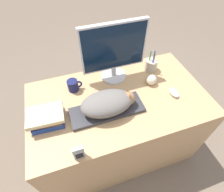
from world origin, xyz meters
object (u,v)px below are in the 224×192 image
(keyboard, at_px, (107,110))
(coffee_mug, at_px, (73,85))
(monitor, at_px, (114,50))
(baseball, at_px, (151,80))
(cat, at_px, (109,103))
(pen_cup, at_px, (151,65))
(phone, at_px, (79,153))
(computer_mouse, at_px, (174,93))
(book_stack, at_px, (46,117))

(keyboard, relative_size, coffee_mug, 4.56)
(monitor, xyz_separation_m, baseball, (0.24, -0.16, -0.20))
(cat, height_order, coffee_mug, cat)
(monitor, height_order, pen_cup, monitor)
(phone, bearing_deg, monitor, 55.18)
(pen_cup, xyz_separation_m, phone, (-0.69, -0.53, 0.00))
(keyboard, distance_m, phone, 0.34)
(monitor, distance_m, computer_mouse, 0.52)
(baseball, bearing_deg, book_stack, -172.57)
(pen_cup, bearing_deg, computer_mouse, -82.81)
(keyboard, bearing_deg, phone, -133.44)
(monitor, xyz_separation_m, coffee_mug, (-0.32, -0.04, -0.20))
(monitor, bearing_deg, book_stack, -153.62)
(cat, relative_size, monitor, 0.77)
(keyboard, distance_m, monitor, 0.41)
(coffee_mug, relative_size, book_stack, 0.46)
(computer_mouse, xyz_separation_m, coffee_mug, (-0.66, 0.27, 0.03))
(cat, height_order, computer_mouse, cat)
(cat, xyz_separation_m, coffee_mug, (-0.18, 0.26, -0.04))
(coffee_mug, xyz_separation_m, book_stack, (-0.20, -0.22, 0.00))
(monitor, relative_size, coffee_mug, 4.37)
(keyboard, xyz_separation_m, cat, (0.01, 0.00, 0.07))
(pen_cup, bearing_deg, cat, -147.13)
(computer_mouse, distance_m, baseball, 0.18)
(coffee_mug, bearing_deg, keyboard, -56.95)
(phone, bearing_deg, keyboard, 46.56)
(keyboard, bearing_deg, cat, 0.00)
(keyboard, xyz_separation_m, computer_mouse, (0.49, -0.01, 0.00))
(cat, bearing_deg, baseball, 20.69)
(cat, xyz_separation_m, baseball, (0.37, 0.14, -0.05))
(keyboard, bearing_deg, book_stack, 173.68)
(computer_mouse, distance_m, coffee_mug, 0.72)
(monitor, bearing_deg, keyboard, -116.15)
(keyboard, height_order, computer_mouse, computer_mouse)
(keyboard, height_order, pen_cup, pen_cup)
(monitor, bearing_deg, computer_mouse, -41.67)
(book_stack, bearing_deg, cat, -6.10)
(monitor, distance_m, coffee_mug, 0.38)
(phone, bearing_deg, cat, 44.91)
(keyboard, xyz_separation_m, baseball, (0.39, 0.14, 0.03))
(coffee_mug, bearing_deg, computer_mouse, -22.02)
(monitor, bearing_deg, baseball, -33.82)
(baseball, bearing_deg, computer_mouse, -54.03)
(cat, relative_size, book_stack, 1.54)
(keyboard, height_order, monitor, monitor)
(coffee_mug, bearing_deg, book_stack, -133.05)
(cat, relative_size, baseball, 4.50)
(computer_mouse, bearing_deg, monitor, 138.33)
(cat, bearing_deg, computer_mouse, -0.89)
(cat, relative_size, computer_mouse, 3.69)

